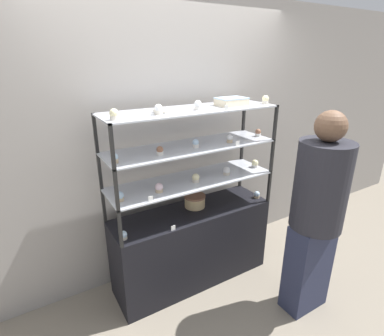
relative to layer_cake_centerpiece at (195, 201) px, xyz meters
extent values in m
plane|color=gray|center=(-0.06, -0.06, -0.80)|extent=(20.00, 20.00, 0.00)
cube|color=gray|center=(-0.06, 0.31, 0.50)|extent=(8.00, 0.05, 2.60)
cube|color=black|center=(-0.06, -0.06, -0.43)|extent=(1.49, 0.45, 0.75)
cube|color=black|center=(-0.80, 0.16, 0.10)|extent=(0.02, 0.02, 0.31)
cube|color=black|center=(0.67, 0.16, 0.10)|extent=(0.02, 0.02, 0.31)
cube|color=black|center=(-0.80, -0.27, 0.10)|extent=(0.02, 0.02, 0.31)
cube|color=black|center=(0.67, -0.27, 0.10)|extent=(0.02, 0.02, 0.31)
cube|color=#B7BCC6|center=(-0.06, -0.06, 0.24)|extent=(1.49, 0.45, 0.01)
cube|color=black|center=(-0.80, 0.16, 0.40)|extent=(0.02, 0.02, 0.31)
cube|color=black|center=(0.67, 0.16, 0.40)|extent=(0.02, 0.02, 0.31)
cube|color=black|center=(-0.80, -0.27, 0.40)|extent=(0.02, 0.02, 0.31)
cube|color=black|center=(0.67, -0.27, 0.40)|extent=(0.02, 0.02, 0.31)
cube|color=#B7BCC6|center=(-0.06, -0.06, 0.55)|extent=(1.49, 0.45, 0.01)
cube|color=black|center=(-0.80, 0.16, 0.71)|extent=(0.02, 0.02, 0.31)
cube|color=black|center=(0.67, 0.16, 0.71)|extent=(0.02, 0.02, 0.31)
cube|color=black|center=(-0.80, -0.27, 0.71)|extent=(0.02, 0.02, 0.31)
cube|color=black|center=(0.67, -0.27, 0.71)|extent=(0.02, 0.02, 0.31)
cube|color=#B7BCC6|center=(-0.06, -0.06, 0.86)|extent=(1.49, 0.45, 0.01)
cylinder|color=#DBBC84|center=(0.00, 0.00, -0.01)|extent=(0.19, 0.19, 0.10)
cylinder|color=#8C5B42|center=(0.00, 0.00, 0.05)|extent=(0.20, 0.20, 0.02)
cube|color=beige|center=(0.32, -0.08, 0.89)|extent=(0.25, 0.18, 0.06)
cube|color=silver|center=(0.32, -0.08, 0.93)|extent=(0.25, 0.18, 0.01)
cylinder|color=beige|center=(-0.75, -0.17, -0.05)|extent=(0.06, 0.06, 0.02)
sphere|color=silver|center=(-0.75, -0.17, -0.02)|extent=(0.06, 0.06, 0.06)
cylinder|color=#CCB28C|center=(0.63, -0.16, -0.05)|extent=(0.06, 0.06, 0.02)
sphere|color=silver|center=(0.63, -0.16, -0.02)|extent=(0.06, 0.06, 0.06)
cube|color=white|center=(-0.36, -0.26, -0.04)|extent=(0.04, 0.00, 0.04)
cylinder|color=#CCB28C|center=(-0.74, -0.13, 0.26)|extent=(0.06, 0.06, 0.03)
sphere|color=silver|center=(-0.74, -0.13, 0.29)|extent=(0.06, 0.06, 0.06)
cylinder|color=#CCB28C|center=(-0.42, -0.14, 0.26)|extent=(0.06, 0.06, 0.03)
sphere|color=silver|center=(-0.42, -0.14, 0.29)|extent=(0.06, 0.06, 0.06)
cylinder|color=beige|center=(-0.06, -0.12, 0.26)|extent=(0.06, 0.06, 0.03)
sphere|color=#F4EAB2|center=(-0.06, -0.12, 0.29)|extent=(0.06, 0.06, 0.06)
cylinder|color=beige|center=(0.26, -0.12, 0.26)|extent=(0.06, 0.06, 0.03)
sphere|color=white|center=(0.26, -0.12, 0.29)|extent=(0.06, 0.06, 0.06)
cylinder|color=white|center=(0.62, -0.10, 0.26)|extent=(0.06, 0.06, 0.03)
sphere|color=#F4EAB2|center=(0.62, -0.10, 0.29)|extent=(0.06, 0.06, 0.06)
cube|color=white|center=(-0.55, -0.26, 0.27)|extent=(0.04, 0.00, 0.04)
cylinder|color=#CCB28C|center=(-0.75, -0.14, 0.57)|extent=(0.05, 0.05, 0.03)
sphere|color=silver|center=(-0.75, -0.14, 0.60)|extent=(0.05, 0.05, 0.05)
cylinder|color=white|center=(-0.40, -0.15, 0.57)|extent=(0.05, 0.05, 0.03)
sphere|color=#8C5B42|center=(-0.40, -0.15, 0.60)|extent=(0.05, 0.05, 0.05)
cylinder|color=white|center=(-0.07, -0.11, 0.57)|extent=(0.05, 0.05, 0.03)
sphere|color=silver|center=(-0.07, -0.11, 0.60)|extent=(0.05, 0.05, 0.05)
cylinder|color=#CCB28C|center=(0.27, -0.14, 0.57)|extent=(0.05, 0.05, 0.03)
sphere|color=white|center=(0.27, -0.14, 0.60)|extent=(0.05, 0.05, 0.05)
cylinder|color=white|center=(0.63, -0.11, 0.57)|extent=(0.05, 0.05, 0.03)
sphere|color=#8C5B42|center=(0.63, -0.11, 0.60)|extent=(0.05, 0.05, 0.05)
cube|color=white|center=(0.26, -0.26, 0.58)|extent=(0.04, 0.00, 0.04)
cylinder|color=beige|center=(-0.74, -0.17, 0.88)|extent=(0.06, 0.06, 0.03)
sphere|color=#F4EAB2|center=(-0.74, -0.17, 0.91)|extent=(0.06, 0.06, 0.06)
cylinder|color=beige|center=(-0.40, -0.15, 0.88)|extent=(0.06, 0.06, 0.03)
sphere|color=white|center=(-0.40, -0.15, 0.91)|extent=(0.06, 0.06, 0.06)
cylinder|color=white|center=(-0.05, -0.12, 0.88)|extent=(0.06, 0.06, 0.03)
sphere|color=white|center=(-0.05, -0.12, 0.91)|extent=(0.06, 0.06, 0.06)
cylinder|color=beige|center=(0.63, -0.16, 0.88)|extent=(0.06, 0.06, 0.03)
sphere|color=#F4EAB2|center=(0.63, -0.16, 0.91)|extent=(0.06, 0.06, 0.06)
cube|color=white|center=(0.12, -0.26, 0.89)|extent=(0.04, 0.00, 0.04)
torus|color=#EFE5CC|center=(-0.35, -0.07, 0.88)|extent=(0.12, 0.12, 0.04)
cube|color=#282D47|center=(0.60, -0.86, -0.40)|extent=(0.38, 0.21, 0.80)
cylinder|color=#26262D|center=(0.60, -0.86, 0.34)|extent=(0.40, 0.40, 0.69)
sphere|color=brown|center=(0.60, -0.86, 0.80)|extent=(0.23, 0.23, 0.23)
camera|label=1|loc=(-1.31, -2.13, 1.26)|focal=28.00mm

